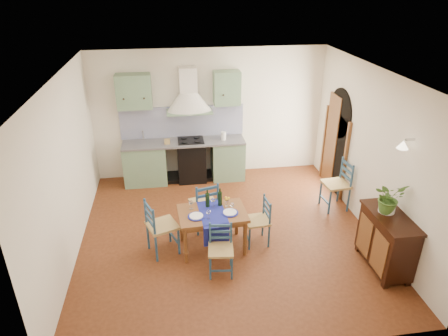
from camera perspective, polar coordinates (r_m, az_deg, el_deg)
The scene contains 13 objects.
floor at distance 7.15m, azimuth 0.38°, elevation -9.33°, with size 5.00×5.00×0.00m, color #46210F.
back_wall at distance 8.64m, azimuth -4.98°, elevation 4.96°, with size 5.00×0.96×2.80m.
right_wall at distance 7.47m, azimuth 19.38°, elevation 2.46°, with size 0.26×5.00×2.80m.
left_wall at distance 6.58m, azimuth -21.64°, elevation -0.49°, with size 0.04×5.00×2.80m, color silver.
ceiling at distance 5.99m, azimuth 0.46°, elevation 13.18°, with size 5.00×5.00×0.01m, color white.
dining_table at distance 6.48m, azimuth -1.64°, elevation -6.92°, with size 1.12×0.85×1.01m.
chair_near at distance 6.11m, azimuth -0.46°, elevation -11.51°, with size 0.41×0.41×0.80m.
chair_far at distance 7.03m, azimuth -2.79°, elevation -5.23°, with size 0.54×0.54×0.95m.
chair_left at distance 6.52m, azimuth -9.10°, elevation -8.26°, with size 0.58×0.58×0.96m.
chair_right at distance 6.72m, azimuth 4.95°, elevation -7.52°, with size 0.42×0.42×0.84m.
chair_spare at distance 7.94m, azimuth 15.90°, elevation -2.26°, with size 0.50×0.50×0.98m.
sideboard at distance 6.61m, azimuth 22.16°, elevation -9.47°, with size 0.50×1.05×0.94m.
potted_plant at distance 6.35m, azimuth 22.51°, elevation -3.92°, with size 0.43×0.37×0.48m, color #436D28.
Camera 1 is at (-0.88, -5.77, 4.12)m, focal length 32.00 mm.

